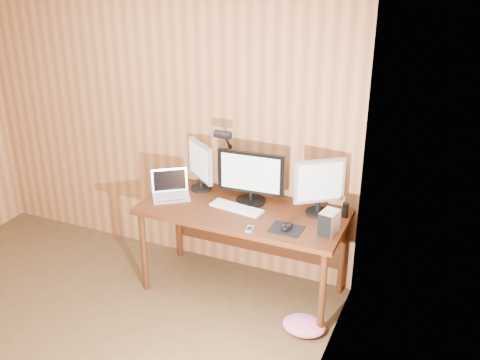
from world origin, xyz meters
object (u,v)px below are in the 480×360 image
Objects in this scene: monitor_left at (200,165)px; mouse at (286,227)px; desk at (246,219)px; desk_lamp at (226,151)px; laptop at (171,190)px; hard_drive at (329,222)px; speaker at (345,210)px; monitor_center at (251,177)px; phone at (250,229)px; monitor_right at (319,185)px; keyboard at (236,208)px.

mouse is at bearing 13.47° from monitor_left.
desk_lamp is at bearing 146.10° from desk.
laptop is at bearing -173.59° from desk.
hard_drive is 1.49× the size of speaker.
desk is 0.66m from laptop.
mouse is (0.40, -0.31, -0.19)m from monitor_center.
phone is (0.81, -0.28, -0.05)m from laptop.
monitor_left is 0.97m from mouse.
desk is 13.56× the size of mouse.
monitor_center reaches higher than phone.
monitor_center is at bearing 103.10° from phone.
phone is at bearing -141.52° from speaker.
monitor_right is (0.54, 0.02, 0.02)m from monitor_center.
desk is at bearing 20.38° from monitor_left.
desk is at bearing 135.69° from mouse.
keyboard is at bearing -120.34° from desk.
keyboard is at bearing -113.55° from monitor_center.
laptop is 0.59m from keyboard.
hard_drive is at bearing -100.08° from speaker.
mouse is 0.50m from speaker.
laptop is 1.34m from hard_drive.
desk_lamp reaches higher than hard_drive.
desk_lamp reaches higher than desk.
monitor_left is 4.16× the size of phone.
desk_lamp is (-1.00, 0.04, 0.31)m from speaker.
speaker is at bearing 32.18° from mouse.
hard_drive is at bearing -20.97° from desk_lamp.
speaker is at bearing 21.98° from keyboard.
monitor_right is (1.02, -0.04, 0.02)m from monitor_left.
desk is 2.96× the size of monitor_center.
desk is at bearing 108.23° from phone.
desk_lamp is (-0.41, 0.51, 0.36)m from phone.
laptop reaches higher than phone.
desk_lamp is at bearing 156.80° from monitor_center.
hard_drive is at bearing -13.48° from desk.
hard_drive is 1.04m from desk_lamp.
hard_drive is (0.71, -0.17, 0.21)m from desk.
monitor_right is at bearing 40.92° from phone.
mouse is (1.05, -0.17, -0.03)m from laptop.
monitor_center is 0.54m from monitor_right.
monitor_center is 0.77m from speaker.
mouse is at bearing -41.55° from monitor_center.
phone is (0.16, -0.42, -0.21)m from monitor_center.
phone is 0.75m from speaker.
monitor_center is at bearing 128.07° from mouse.
hard_drive is 0.29m from speaker.
laptop is 0.84× the size of keyboard.
phone is 0.75m from desk_lamp.
keyboard is (0.42, -0.22, -0.21)m from monitor_left.
phone is at bearing -63.63° from desk.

